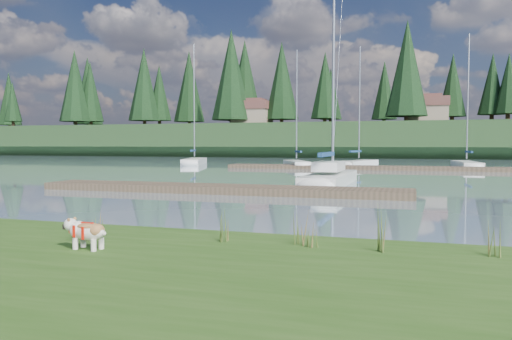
% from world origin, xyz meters
% --- Properties ---
extents(ground, '(200.00, 200.00, 0.00)m').
position_xyz_m(ground, '(0.00, 30.00, 0.00)').
color(ground, '#819BAC').
rests_on(ground, ground).
extents(bank, '(60.00, 9.00, 0.35)m').
position_xyz_m(bank, '(0.00, -6.00, 0.17)').
color(bank, '#2E4E19').
rests_on(bank, ground).
extents(ridge, '(200.00, 20.00, 5.00)m').
position_xyz_m(ridge, '(0.00, 73.00, 2.50)').
color(ridge, '#1C3218').
rests_on(ridge, ground).
extents(bulldog, '(0.81, 0.38, 0.48)m').
position_xyz_m(bulldog, '(-1.18, -3.74, 0.65)').
color(bulldog, silver).
rests_on(bulldog, bank).
extents(sailboat_main, '(1.83, 8.83, 12.68)m').
position_xyz_m(sailboat_main, '(-0.07, 15.11, 0.42)').
color(sailboat_main, white).
rests_on(sailboat_main, ground).
extents(dock_near, '(16.00, 2.00, 0.30)m').
position_xyz_m(dock_near, '(-4.00, 9.00, 0.15)').
color(dock_near, '#4C3D2C').
rests_on(dock_near, ground).
extents(dock_far, '(26.00, 2.20, 0.30)m').
position_xyz_m(dock_far, '(2.00, 30.00, 0.15)').
color(dock_far, '#4C3D2C').
rests_on(dock_far, ground).
extents(sailboat_bg_0, '(3.98, 8.51, 12.12)m').
position_xyz_m(sailboat_bg_0, '(-17.29, 36.27, 0.32)').
color(sailboat_bg_0, white).
rests_on(sailboat_bg_0, ground).
extents(sailboat_bg_1, '(3.93, 6.78, 10.30)m').
position_xyz_m(sailboat_bg_1, '(-6.02, 32.59, 0.33)').
color(sailboat_bg_1, white).
rests_on(sailboat_bg_1, ground).
extents(sailboat_bg_2, '(3.27, 7.22, 10.77)m').
position_xyz_m(sailboat_bg_2, '(-0.49, 35.21, 0.33)').
color(sailboat_bg_2, white).
rests_on(sailboat_bg_2, ground).
extents(sailboat_bg_3, '(2.07, 7.77, 11.32)m').
position_xyz_m(sailboat_bg_3, '(8.19, 35.31, 0.33)').
color(sailboat_bg_3, white).
rests_on(sailboat_bg_3, ground).
extents(weed_0, '(0.17, 0.14, 0.65)m').
position_xyz_m(weed_0, '(0.68, -2.54, 0.62)').
color(weed_0, '#475B23').
rests_on(weed_0, bank).
extents(weed_1, '(0.17, 0.14, 0.59)m').
position_xyz_m(weed_1, '(2.04, -2.40, 0.60)').
color(weed_1, '#475B23').
rests_on(weed_1, bank).
extents(weed_2, '(0.17, 0.14, 0.79)m').
position_xyz_m(weed_2, '(3.35, -2.57, 0.68)').
color(weed_2, '#475B23').
rests_on(weed_2, bank).
extents(weed_3, '(0.17, 0.14, 0.49)m').
position_xyz_m(weed_3, '(-1.80, -2.53, 0.56)').
color(weed_3, '#475B23').
rests_on(weed_3, bank).
extents(weed_4, '(0.17, 0.14, 0.44)m').
position_xyz_m(weed_4, '(2.27, -2.53, 0.53)').
color(weed_4, '#475B23').
rests_on(weed_4, bank).
extents(weed_5, '(0.17, 0.14, 0.55)m').
position_xyz_m(weed_5, '(5.00, -2.38, 0.58)').
color(weed_5, '#475B23').
rests_on(weed_5, bank).
extents(mud_lip, '(60.00, 0.50, 0.14)m').
position_xyz_m(mud_lip, '(0.00, -1.60, 0.07)').
color(mud_lip, '#33281C').
rests_on(mud_lip, ground).
extents(conifer_0, '(5.72, 5.72, 14.15)m').
position_xyz_m(conifer_0, '(-55.00, 67.00, 12.64)').
color(conifer_0, '#382619').
rests_on(conifer_0, ridge).
extents(conifer_1, '(4.40, 4.40, 11.30)m').
position_xyz_m(conifer_1, '(-40.00, 71.00, 11.28)').
color(conifer_1, '#382619').
rests_on(conifer_1, ridge).
extents(conifer_2, '(6.60, 6.60, 16.05)m').
position_xyz_m(conifer_2, '(-25.00, 68.00, 13.54)').
color(conifer_2, '#382619').
rests_on(conifer_2, ridge).
extents(conifer_3, '(4.84, 4.84, 12.25)m').
position_xyz_m(conifer_3, '(-10.00, 72.00, 11.74)').
color(conifer_3, '#382619').
rests_on(conifer_3, ridge).
extents(conifer_4, '(6.16, 6.16, 15.10)m').
position_xyz_m(conifer_4, '(3.00, 66.00, 13.09)').
color(conifer_4, '#382619').
rests_on(conifer_4, ridge).
extents(conifer_5, '(3.96, 3.96, 10.35)m').
position_xyz_m(conifer_5, '(15.00, 70.00, 10.83)').
color(conifer_5, '#382619').
rests_on(conifer_5, ridge).
extents(house_0, '(6.30, 5.30, 4.65)m').
position_xyz_m(house_0, '(-22.00, 70.00, 7.31)').
color(house_0, gray).
rests_on(house_0, ridge).
extents(house_1, '(6.30, 5.30, 4.65)m').
position_xyz_m(house_1, '(6.00, 71.00, 7.31)').
color(house_1, gray).
rests_on(house_1, ridge).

